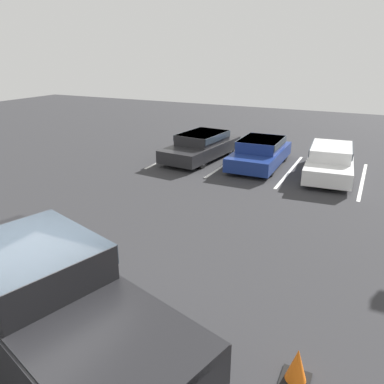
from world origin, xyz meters
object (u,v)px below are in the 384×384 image
pickup_truck (46,301)px  parked_sedan_c (330,159)px  parked_sedan_a (202,145)px  parked_sedan_b (260,151)px  traffic_cone (297,366)px

pickup_truck → parked_sedan_c: bearing=92.9°
parked_sedan_a → parked_sedan_c: bearing=95.7°
pickup_truck → parked_sedan_b: size_ratio=1.47×
pickup_truck → parked_sedan_b: bearing=106.5°
parked_sedan_a → parked_sedan_c: size_ratio=1.02×
pickup_truck → traffic_cone: 4.01m
pickup_truck → parked_sedan_b: (-0.05, 12.06, -0.29)m
parked_sedan_b → traffic_cone: bearing=18.4°
parked_sedan_a → parked_sedan_b: 2.77m
pickup_truck → parked_sedan_a: bearing=119.5°
parked_sedan_c → traffic_cone: (0.95, -10.88, -0.37)m
pickup_truck → parked_sedan_a: (-2.82, 11.98, -0.27)m
traffic_cone → parked_sedan_c: bearing=95.0°
parked_sedan_a → parked_sedan_b: bearing=97.1°
parked_sedan_b → traffic_cone: (3.85, -10.94, -0.36)m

